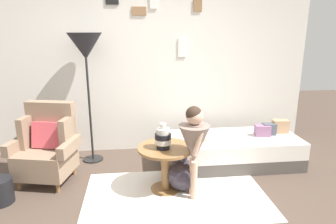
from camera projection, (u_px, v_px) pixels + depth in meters
name	position (u px, v px, depth m)	size (l,w,h in m)	color
ground_plane	(164.00, 220.00, 2.95)	(12.00, 12.00, 0.00)	#4C3D33
gallery_wall	(150.00, 66.00, 4.47)	(4.80, 0.12, 2.60)	silver
rug	(176.00, 195.00, 3.39)	(2.05, 1.24, 0.01)	silver
armchair	(48.00, 147.00, 3.66)	(0.85, 0.71, 0.97)	olive
daybed	(229.00, 150.00, 4.15)	(1.90, 0.80, 0.40)	#4C4742
pillow_head	(280.00, 126.00, 4.24)	(0.22, 0.12, 0.19)	tan
pillow_mid	(269.00, 129.00, 4.17)	(0.18, 0.12, 0.16)	#474C56
pillow_back	(262.00, 131.00, 4.12)	(0.21, 0.12, 0.15)	gray
side_table	(165.00, 159.00, 3.42)	(0.63, 0.63, 0.54)	olive
vase_striped	(163.00, 138.00, 3.31)	(0.18, 0.18, 0.29)	black
floor_lamp	(85.00, 50.00, 3.92)	(0.45, 0.45, 1.79)	black
person_child	(194.00, 141.00, 3.19)	(0.34, 0.34, 1.06)	#D8AD8E
book_on_daybed	(196.00, 139.00, 3.98)	(0.22, 0.16, 0.03)	tan
demijohn_near	(183.00, 174.00, 3.48)	(0.37, 0.37, 0.46)	#332D38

